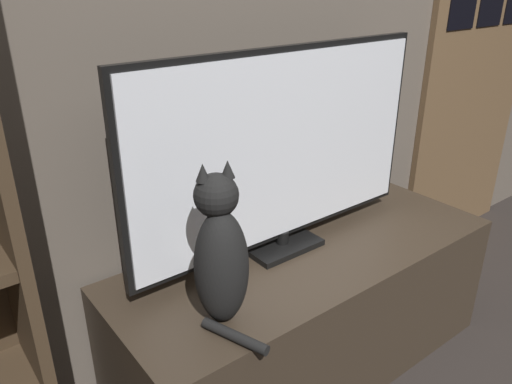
# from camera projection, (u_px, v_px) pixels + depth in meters

# --- Properties ---
(tv_stand) EXTENTS (1.38, 0.53, 0.49)m
(tv_stand) POSITION_uv_depth(u_px,v_px,m) (307.00, 310.00, 1.78)
(tv_stand) COLOR #33281E
(tv_stand) RESTS_ON ground_plane
(tv) EXTENTS (1.11, 0.15, 0.67)m
(tv) POSITION_uv_depth(u_px,v_px,m) (284.00, 152.00, 1.56)
(tv) COLOR black
(tv) RESTS_ON tv_stand
(cat) EXTENTS (0.17, 0.28, 0.45)m
(cat) POSITION_uv_depth(u_px,v_px,m) (220.00, 255.00, 1.28)
(cat) COLOR black
(cat) RESTS_ON tv_stand
(door) EXTENTS (0.84, 0.04, 2.05)m
(door) POSITION_uv_depth(u_px,v_px,m) (482.00, 39.00, 2.40)
(door) COLOR brown
(door) RESTS_ON ground_plane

